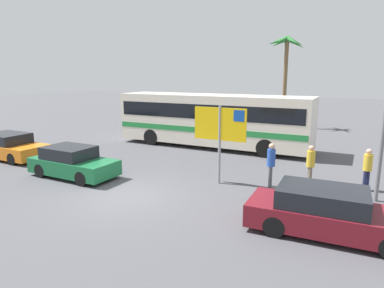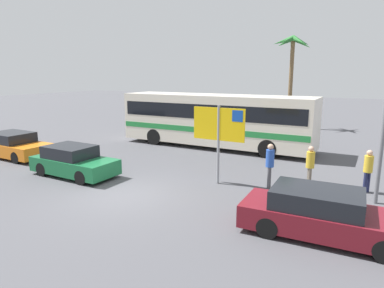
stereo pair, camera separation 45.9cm
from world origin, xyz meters
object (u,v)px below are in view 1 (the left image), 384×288
bus_front_coach (212,118)px  pedestrian_near_sign (368,166)px  pedestrian_by_bus (311,162)px  car_orange (9,147)px  pedestrian_crossing_lot (271,161)px  car_green (73,162)px  car_maroon (329,213)px  ferry_sign (221,127)px

bus_front_coach → pedestrian_near_sign: bus_front_coach is taller
pedestrian_by_bus → car_orange: bearing=169.5°
pedestrian_crossing_lot → pedestrian_near_sign: 3.59m
car_green → car_maroon: size_ratio=0.86×
bus_front_coach → car_green: (-2.88, -8.42, -1.15)m
car_orange → car_maroon: same height
car_orange → pedestrian_by_bus: 15.04m
bus_front_coach → pedestrian_by_bus: bus_front_coach is taller
car_orange → car_maroon: size_ratio=0.91×
car_maroon → pedestrian_near_sign: pedestrian_near_sign is taller
bus_front_coach → pedestrian_near_sign: bearing=-28.6°
pedestrian_crossing_lot → pedestrian_by_bus: 1.59m
ferry_sign → pedestrian_near_sign: 5.75m
ferry_sign → car_maroon: (4.39, -2.80, -1.69)m
pedestrian_by_bus → pedestrian_near_sign: pedestrian_by_bus is taller
bus_front_coach → pedestrian_by_bus: (6.47, -5.07, -0.81)m
bus_front_coach → car_orange: 11.32m
car_green → pedestrian_crossing_lot: (7.99, 2.55, 0.41)m
car_maroon → pedestrian_crossing_lot: 4.13m
car_green → pedestrian_by_bus: bearing=20.6°
bus_front_coach → car_green: bearing=-108.9°
ferry_sign → pedestrian_by_bus: size_ratio=1.93×
ferry_sign → pedestrian_crossing_lot: size_ratio=1.82×
ferry_sign → car_green: ferry_sign is taller
car_orange → pedestrian_near_sign: (16.83, 2.93, 0.33)m
pedestrian_near_sign → pedestrian_by_bus: bearing=-134.7°
car_maroon → pedestrian_by_bus: size_ratio=2.77×
bus_front_coach → pedestrian_crossing_lot: (5.10, -5.87, -0.74)m
car_orange → pedestrian_near_sign: 17.08m
car_maroon → pedestrian_crossing_lot: bearing=124.4°
pedestrian_near_sign → car_green: bearing=-128.8°
pedestrian_crossing_lot → pedestrian_near_sign: bearing=-170.0°
bus_front_coach → car_green: 8.98m
pedestrian_by_bus → pedestrian_crossing_lot: bearing=-169.6°
car_orange → pedestrian_crossing_lot: bearing=7.7°
pedestrian_by_bus → car_green: bearing=179.7°
pedestrian_by_bus → ferry_sign: bearing=-178.6°
car_maroon → pedestrian_near_sign: (0.91, 4.54, 0.33)m
car_orange → pedestrian_by_bus: (14.83, 2.48, 0.34)m
car_maroon → pedestrian_crossing_lot: (-2.46, 3.29, 0.41)m
ferry_sign → pedestrian_crossing_lot: (1.93, 0.49, -1.28)m
car_orange → pedestrian_by_bus: pedestrian_by_bus is taller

